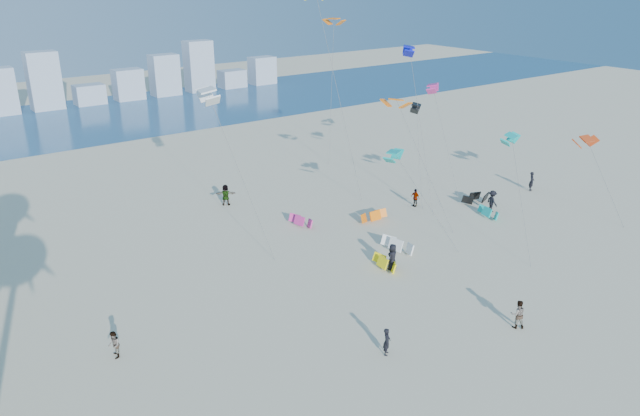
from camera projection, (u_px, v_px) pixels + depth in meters
ground at (472, 412)px, 28.35m from camera, size 220.00×220.00×0.00m
ocean at (57, 123)px, 82.37m from camera, size 220.00×220.00×0.00m
kitesurfer_near at (387, 342)px, 32.37m from camera, size 0.68×0.66×1.57m
kitesurfer_mid at (518, 314)px, 34.80m from camera, size 1.06×1.03×1.73m
kitesurfers_far at (362, 215)px, 48.90m from camera, size 41.06×18.94×1.88m
grounded_kites at (404, 225)px, 48.08m from camera, size 17.91×12.42×0.93m
flying_kites at (380, 72)px, 49.41m from camera, size 32.59×32.25×18.43m
distant_skyline at (26, 90)px, 88.10m from camera, size 85.00×3.00×8.40m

